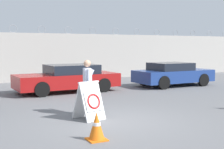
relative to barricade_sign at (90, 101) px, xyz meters
The scene contains 7 objects.
ground_plane 0.86m from the barricade_sign, 47.00° to the right, with size 90.00×90.00×0.00m, color slate.
perimeter_wall 10.71m from the barricade_sign, 87.56° to the left, with size 36.00×0.30×3.36m.
barricade_sign is the anchor object (origin of this frame).
security_guard 0.73m from the barricade_sign, 73.86° to the left, with size 0.49×0.61×1.69m.
traffic_cone_near 2.04m from the barricade_sign, 108.29° to the right, with size 0.42×0.42×0.64m.
parked_car_rear_sedan 5.68m from the barricade_sign, 77.75° to the left, with size 4.78×2.16×1.26m.
parked_car_far_side 8.59m from the barricade_sign, 36.58° to the left, with size 4.26×2.00×1.25m.
Camera 1 is at (-3.85, -7.72, 2.10)m, focal length 50.00 mm.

